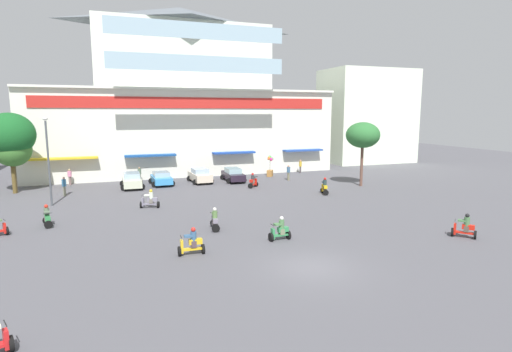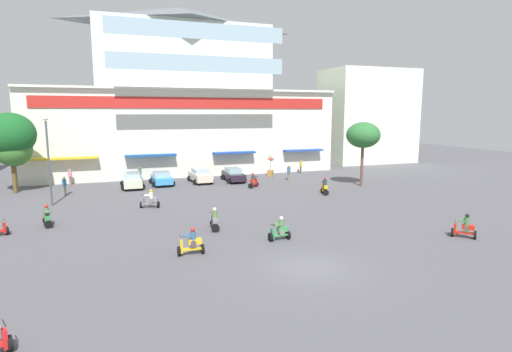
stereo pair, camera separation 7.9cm
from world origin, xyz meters
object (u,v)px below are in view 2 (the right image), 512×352
object	(u,v)px
parked_car_1	(162,178)
pedestrian_0	(70,176)
scooter_rider_2	(215,220)
streetlamp_near	(48,155)
plaza_tree_0	(13,150)
pedestrian_4	(301,165)
scooter_rider_5	(465,228)
scooter_rider_6	(191,243)
plaza_tree_2	(10,135)
parked_car_0	(132,180)
scooter_rider_4	(280,231)
plaza_tree_1	(363,135)
scooter_rider_9	(253,181)
pedestrian_3	(140,173)
scooter_rider_7	(325,187)
pedestrian_2	(64,185)
parked_car_3	(233,175)
scooter_rider_8	(47,217)
scooter_rider_1	(150,200)
pedestrian_1	(289,172)
balloon_vendor_cart	(270,168)
parked_car_2	(200,175)

from	to	relation	value
parked_car_1	pedestrian_0	size ratio (longest dim) A/B	2.26
scooter_rider_2	streetlamp_near	world-z (taller)	streetlamp_near
plaza_tree_0	pedestrian_4	distance (m)	31.30
scooter_rider_5	pedestrian_4	size ratio (longest dim) A/B	0.90
scooter_rider_2	streetlamp_near	size ratio (longest dim) A/B	0.21
plaza_tree_0	scooter_rider_6	bearing A→B (deg)	-61.07
plaza_tree_2	parked_car_0	world-z (taller)	plaza_tree_2
scooter_rider_4	pedestrian_0	size ratio (longest dim) A/B	0.85
plaza_tree_1	scooter_rider_9	world-z (taller)	plaza_tree_1
scooter_rider_2	pedestrian_3	world-z (taller)	pedestrian_3
scooter_rider_7	pedestrian_4	xyz separation A→B (m)	(3.78, 12.97, 0.31)
scooter_rider_2	pedestrian_2	xyz separation A→B (m)	(-10.30, 15.16, 0.40)
parked_car_3	scooter_rider_8	bearing A→B (deg)	-142.01
scooter_rider_9	pedestrian_2	distance (m)	17.70
parked_car_1	scooter_rider_8	distance (m)	16.24
pedestrian_3	streetlamp_near	world-z (taller)	streetlamp_near
scooter_rider_1	streetlamp_near	distance (m)	9.02
plaza_tree_1	scooter_rider_8	bearing A→B (deg)	-168.29
pedestrian_1	plaza_tree_2	bearing A→B (deg)	175.90
scooter_rider_6	pedestrian_1	distance (m)	25.21
scooter_rider_8	pedestrian_0	bearing A→B (deg)	89.86
parked_car_3	scooter_rider_5	distance (m)	25.63
scooter_rider_2	balloon_vendor_cart	world-z (taller)	balloon_vendor_cart
scooter_rider_6	pedestrian_2	world-z (taller)	pedestrian_2
scooter_rider_1	scooter_rider_4	world-z (taller)	scooter_rider_1
scooter_rider_4	scooter_rider_8	size ratio (longest dim) A/B	0.99
scooter_rider_9	streetlamp_near	world-z (taller)	streetlamp_near
scooter_rider_6	pedestrian_4	bearing A→B (deg)	53.51
pedestrian_3	scooter_rider_1	bearing A→B (deg)	-90.44
plaza_tree_2	scooter_rider_6	world-z (taller)	plaza_tree_2
scooter_rider_8	pedestrian_0	size ratio (longest dim) A/B	0.86
pedestrian_4	parked_car_2	bearing A→B (deg)	-168.49
parked_car_3	pedestrian_2	distance (m)	16.99
scooter_rider_4	scooter_rider_9	size ratio (longest dim) A/B	0.97
plaza_tree_0	scooter_rider_9	world-z (taller)	plaza_tree_0
plaza_tree_2	streetlamp_near	xyz separation A→B (m)	(3.96, -6.93, -1.33)
scooter_rider_4	pedestrian_4	world-z (taller)	pedestrian_4
pedestrian_0	pedestrian_3	bearing A→B (deg)	-1.82
scooter_rider_7	pedestrian_0	world-z (taller)	pedestrian_0
scooter_rider_8	scooter_rider_4	bearing A→B (deg)	-30.83
pedestrian_1	pedestrian_4	size ratio (longest dim) A/B	1.03
parked_car_0	plaza_tree_1	bearing A→B (deg)	-16.80
parked_car_0	parked_car_2	world-z (taller)	parked_car_0
scooter_rider_7	pedestrian_1	world-z (taller)	pedestrian_1
plaza_tree_1	scooter_rider_7	world-z (taller)	plaza_tree_1
scooter_rider_8	pedestrian_2	size ratio (longest dim) A/B	0.83
parked_car_3	scooter_rider_1	bearing A→B (deg)	-134.56
scooter_rider_7	pedestrian_2	bearing A→B (deg)	162.45
pedestrian_1	parked_car_2	bearing A→B (deg)	168.30
pedestrian_1	scooter_rider_4	bearing A→B (deg)	-115.49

